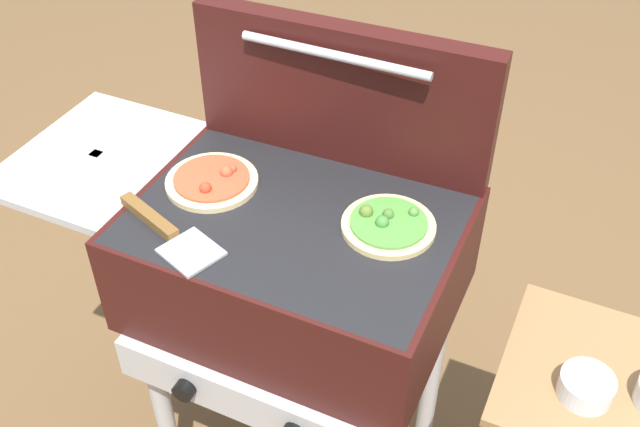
% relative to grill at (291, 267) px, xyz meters
% --- Properties ---
extents(grill, '(0.96, 0.53, 0.90)m').
position_rel_grill_xyz_m(grill, '(0.00, 0.00, 0.00)').
color(grill, '#38110F').
rests_on(grill, ground_plane).
extents(grill_lid_open, '(0.63, 0.09, 0.30)m').
position_rel_grill_xyz_m(grill_lid_open, '(0.01, 0.22, 0.30)').
color(grill_lid_open, '#38110F').
rests_on(grill_lid_open, grill).
extents(pizza_veggie, '(0.18, 0.18, 0.04)m').
position_rel_grill_xyz_m(pizza_veggie, '(0.19, 0.04, 0.15)').
color(pizza_veggie, '#E0C17F').
rests_on(pizza_veggie, grill).
extents(pizza_pepperoni, '(0.19, 0.19, 0.04)m').
position_rel_grill_xyz_m(pizza_pepperoni, '(-0.18, 0.02, 0.15)').
color(pizza_pepperoni, beige).
rests_on(pizza_pepperoni, grill).
extents(spatula, '(0.26, 0.14, 0.02)m').
position_rel_grill_xyz_m(spatula, '(-0.18, -0.15, 0.15)').
color(spatula, '#B7BABF').
rests_on(spatula, grill).
extents(topping_bowl_near, '(0.10, 0.10, 0.04)m').
position_rel_grill_xyz_m(topping_bowl_near, '(0.61, -0.05, -0.00)').
color(topping_bowl_near, silver).
rests_on(topping_bowl_near, prep_table).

